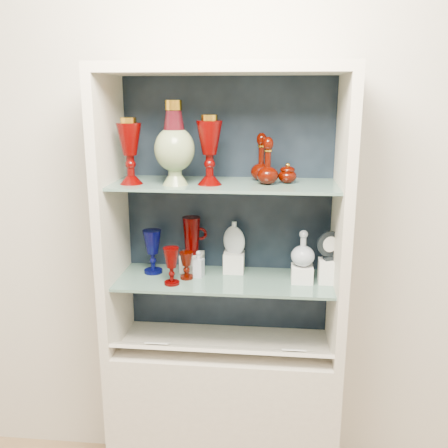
# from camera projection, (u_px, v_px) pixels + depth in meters

# --- Properties ---
(wall_back) EXTENTS (3.50, 0.02, 2.80)m
(wall_back) POSITION_uv_depth(u_px,v_px,m) (229.00, 191.00, 2.26)
(wall_back) COLOR silver
(wall_back) RESTS_ON ground
(cabinet_base) EXTENTS (1.00, 0.40, 0.75)m
(cabinet_base) POSITION_uv_depth(u_px,v_px,m) (224.00, 417.00, 2.31)
(cabinet_base) COLOR beige
(cabinet_base) RESTS_ON ground
(cabinet_back_panel) EXTENTS (0.98, 0.02, 1.15)m
(cabinet_back_panel) POSITION_uv_depth(u_px,v_px,m) (228.00, 208.00, 2.25)
(cabinet_back_panel) COLOR black
(cabinet_back_panel) RESTS_ON cabinet_base
(cabinet_side_left) EXTENTS (0.04, 0.40, 1.15)m
(cabinet_side_left) POSITION_uv_depth(u_px,v_px,m) (112.00, 215.00, 2.12)
(cabinet_side_left) COLOR beige
(cabinet_side_left) RESTS_ON cabinet_base
(cabinet_side_right) EXTENTS (0.04, 0.40, 1.15)m
(cabinet_side_right) POSITION_uv_depth(u_px,v_px,m) (341.00, 221.00, 2.02)
(cabinet_side_right) COLOR beige
(cabinet_side_right) RESTS_ON cabinet_base
(cabinet_top_cap) EXTENTS (1.00, 0.40, 0.04)m
(cabinet_top_cap) POSITION_uv_depth(u_px,v_px,m) (224.00, 69.00, 1.92)
(cabinet_top_cap) COLOR beige
(cabinet_top_cap) RESTS_ON cabinet_side_left
(shelf_lower) EXTENTS (0.92, 0.34, 0.01)m
(shelf_lower) POSITION_uv_depth(u_px,v_px,m) (224.00, 280.00, 2.16)
(shelf_lower) COLOR slate
(shelf_lower) RESTS_ON cabinet_side_left
(shelf_upper) EXTENTS (0.92, 0.34, 0.01)m
(shelf_upper) POSITION_uv_depth(u_px,v_px,m) (224.00, 184.00, 2.06)
(shelf_upper) COLOR slate
(shelf_upper) RESTS_ON cabinet_side_left
(label_ledge) EXTENTS (0.92, 0.17, 0.09)m
(label_ledge) POSITION_uv_depth(u_px,v_px,m) (221.00, 350.00, 2.10)
(label_ledge) COLOR beige
(label_ledge) RESTS_ON cabinet_base
(label_card_0) EXTENTS (0.10, 0.06, 0.03)m
(label_card_0) POSITION_uv_depth(u_px,v_px,m) (158.00, 343.00, 2.13)
(label_card_0) COLOR white
(label_card_0) RESTS_ON label_ledge
(label_card_1) EXTENTS (0.10, 0.06, 0.03)m
(label_card_1) POSITION_uv_depth(u_px,v_px,m) (294.00, 350.00, 2.07)
(label_card_1) COLOR white
(label_card_1) RESTS_ON label_ledge
(pedestal_lamp_left) EXTENTS (0.11, 0.11, 0.27)m
(pedestal_lamp_left) POSITION_uv_depth(u_px,v_px,m) (130.00, 151.00, 2.00)
(pedestal_lamp_left) COLOR #4A0100
(pedestal_lamp_left) RESTS_ON shelf_upper
(pedestal_lamp_right) EXTENTS (0.12, 0.12, 0.28)m
(pedestal_lamp_right) POSITION_uv_depth(u_px,v_px,m) (210.00, 150.00, 1.98)
(pedestal_lamp_right) COLOR #4A0100
(pedestal_lamp_right) RESTS_ON shelf_upper
(enamel_urn) EXTENTS (0.21, 0.21, 0.33)m
(enamel_urn) POSITION_uv_depth(u_px,v_px,m) (174.00, 143.00, 1.97)
(enamel_urn) COLOR #0A3F12
(enamel_urn) RESTS_ON shelf_upper
(ruby_decanter_a) EXTENTS (0.09, 0.09, 0.22)m
(ruby_decanter_a) POSITION_uv_depth(u_px,v_px,m) (261.00, 154.00, 2.08)
(ruby_decanter_a) COLOR #3F0800
(ruby_decanter_a) RESTS_ON shelf_upper
(ruby_decanter_b) EXTENTS (0.10, 0.10, 0.20)m
(ruby_decanter_b) POSITION_uv_depth(u_px,v_px,m) (268.00, 159.00, 2.00)
(ruby_decanter_b) COLOR #3F0800
(ruby_decanter_b) RESTS_ON shelf_upper
(lidded_bowl) EXTENTS (0.09, 0.09, 0.09)m
(lidded_bowl) POSITION_uv_depth(u_px,v_px,m) (287.00, 173.00, 2.04)
(lidded_bowl) COLOR #3F0800
(lidded_bowl) RESTS_ON shelf_upper
(cobalt_goblet) EXTENTS (0.09, 0.09, 0.20)m
(cobalt_goblet) POSITION_uv_depth(u_px,v_px,m) (153.00, 252.00, 2.21)
(cobalt_goblet) COLOR #02033B
(cobalt_goblet) RESTS_ON shelf_lower
(ruby_goblet_tall) EXTENTS (0.08, 0.08, 0.16)m
(ruby_goblet_tall) POSITION_uv_depth(u_px,v_px,m) (171.00, 266.00, 2.08)
(ruby_goblet_tall) COLOR #4A0100
(ruby_goblet_tall) RESTS_ON shelf_lower
(ruby_goblet_small) EXTENTS (0.07, 0.07, 0.12)m
(ruby_goblet_small) POSITION_uv_depth(u_px,v_px,m) (186.00, 265.00, 2.15)
(ruby_goblet_small) COLOR #3F0800
(ruby_goblet_small) RESTS_ON shelf_lower
(riser_ruby_pitcher) EXTENTS (0.10, 0.10, 0.08)m
(riser_ruby_pitcher) POSITION_uv_depth(u_px,v_px,m) (192.00, 262.00, 2.25)
(riser_ruby_pitcher) COLOR silver
(riser_ruby_pitcher) RESTS_ON shelf_lower
(ruby_pitcher) EXTENTS (0.13, 0.09, 0.17)m
(ruby_pitcher) POSITION_uv_depth(u_px,v_px,m) (192.00, 236.00, 2.22)
(ruby_pitcher) COLOR #4A0100
(ruby_pitcher) RESTS_ON riser_ruby_pitcher
(clear_square_bottle) EXTENTS (0.05, 0.05, 0.12)m
(clear_square_bottle) POSITION_uv_depth(u_px,v_px,m) (199.00, 264.00, 2.17)
(clear_square_bottle) COLOR #9AA4B5
(clear_square_bottle) RESTS_ON shelf_lower
(riser_flat_flask) EXTENTS (0.09, 0.09, 0.09)m
(riser_flat_flask) POSITION_uv_depth(u_px,v_px,m) (234.00, 262.00, 2.23)
(riser_flat_flask) COLOR silver
(riser_flat_flask) RESTS_ON shelf_lower
(flat_flask) EXTENTS (0.11, 0.08, 0.15)m
(flat_flask) POSITION_uv_depth(u_px,v_px,m) (234.00, 237.00, 2.20)
(flat_flask) COLOR #AFBDC2
(flat_flask) RESTS_ON riser_flat_flask
(riser_clear_round_decanter) EXTENTS (0.09, 0.09, 0.07)m
(riser_clear_round_decanter) POSITION_uv_depth(u_px,v_px,m) (302.00, 274.00, 2.12)
(riser_clear_round_decanter) COLOR silver
(riser_clear_round_decanter) RESTS_ON shelf_lower
(clear_round_decanter) EXTENTS (0.12, 0.12, 0.15)m
(clear_round_decanter) POSITION_uv_depth(u_px,v_px,m) (303.00, 249.00, 2.09)
(clear_round_decanter) COLOR #9AA4B5
(clear_round_decanter) RESTS_ON riser_clear_round_decanter
(riser_cameo_medallion) EXTENTS (0.08, 0.08, 0.10)m
(riser_cameo_medallion) POSITION_uv_depth(u_px,v_px,m) (328.00, 271.00, 2.10)
(riser_cameo_medallion) COLOR silver
(riser_cameo_medallion) RESTS_ON shelf_lower
(cameo_medallion) EXTENTS (0.12, 0.08, 0.13)m
(cameo_medallion) POSITION_uv_depth(u_px,v_px,m) (329.00, 245.00, 2.08)
(cameo_medallion) COLOR black
(cameo_medallion) RESTS_ON riser_cameo_medallion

